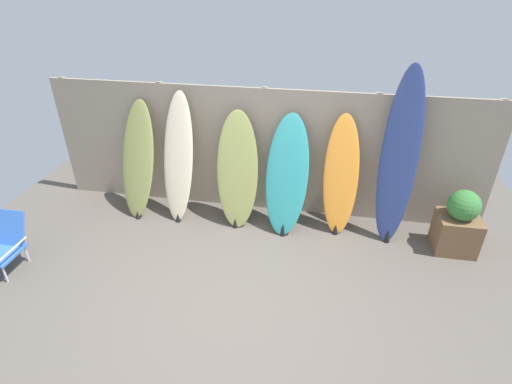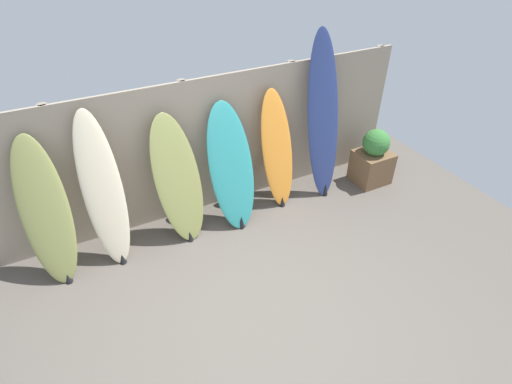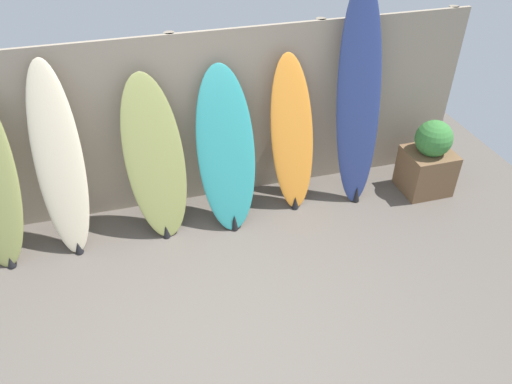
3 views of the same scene
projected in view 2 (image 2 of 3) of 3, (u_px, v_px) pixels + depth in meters
ground at (264, 316)px, 4.07m from camera, size 7.68×7.68×0.00m
fence_back at (190, 151)px, 4.98m from camera, size 6.08×0.11×1.80m
surfboard_olive_0 at (46, 213)px, 4.15m from camera, size 0.55×0.67×1.61m
surfboard_cream_1 at (103, 192)px, 4.33m from camera, size 0.46×0.60×1.76m
surfboard_olive_2 at (178, 181)px, 4.68m from camera, size 0.62×0.59×1.55m
surfboard_teal_3 at (231, 169)px, 4.91m from camera, size 0.59×0.65×1.55m
surfboard_orange_4 at (277, 151)px, 5.21m from camera, size 0.49×0.48×1.58m
surfboard_navy_5 at (323, 119)px, 5.26m from camera, size 0.51×0.59×2.22m
planter_box at (373, 159)px, 5.81m from camera, size 0.50×0.45×0.84m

